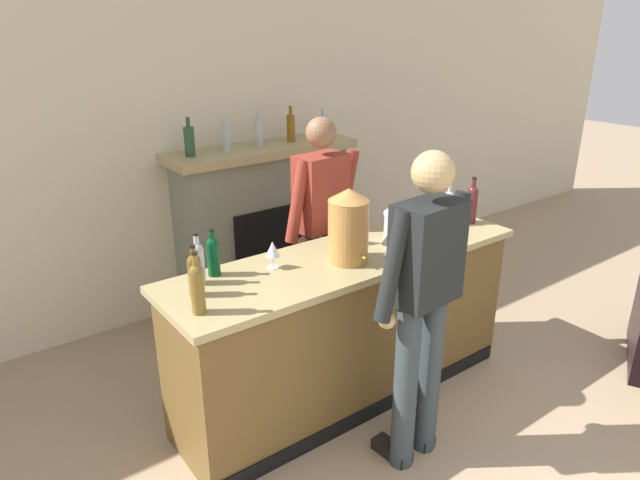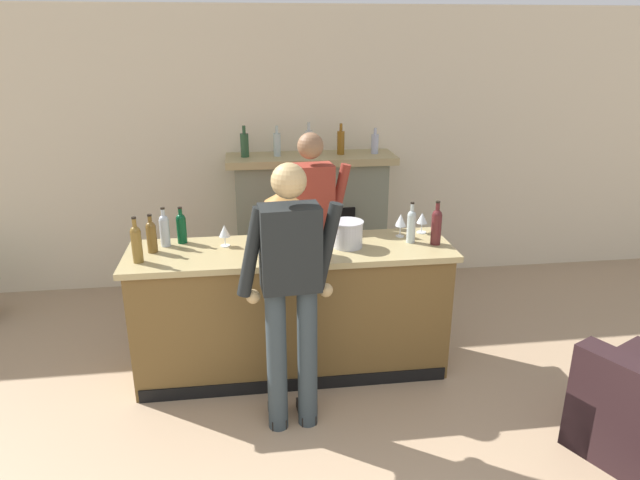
{
  "view_description": "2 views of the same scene",
  "coord_description": "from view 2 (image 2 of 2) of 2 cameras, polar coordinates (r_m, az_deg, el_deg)",
  "views": [
    {
      "loc": [
        -1.83,
        0.19,
        2.36
      ],
      "look_at": [
        0.12,
        2.82,
        1.08
      ],
      "focal_mm": 32.0,
      "sensor_mm": 36.0,
      "label": 1
    },
    {
      "loc": [
        -0.08,
        -1.21,
        2.47
      ],
      "look_at": [
        0.47,
        2.83,
        1.0
      ],
      "focal_mm": 32.0,
      "sensor_mm": 36.0,
      "label": 2
    }
  ],
  "objects": [
    {
      "name": "wine_bottle_riesling_slim",
      "position": [
        4.28,
        9.12,
        1.51
      ],
      "size": [
        0.06,
        0.06,
        0.31
      ],
      "color": "#A9B9B9",
      "rests_on": "bar_counter"
    },
    {
      "name": "wine_bottle_burgundy_dark",
      "position": [
        4.34,
        -13.7,
        1.29
      ],
      "size": [
        0.07,
        0.07,
        0.28
      ],
      "color": "#083F20",
      "rests_on": "bar_counter"
    },
    {
      "name": "wine_bottle_rose_blush",
      "position": [
        4.2,
        -16.5,
        0.45
      ],
      "size": [
        0.07,
        0.07,
        0.28
      ],
      "color": "brown",
      "rests_on": "bar_counter"
    },
    {
      "name": "person_customer",
      "position": [
        3.53,
        -2.95,
        -4.97
      ],
      "size": [
        0.66,
        0.32,
        1.79
      ],
      "color": "#2F3A3E",
      "rests_on": "ground_plane"
    },
    {
      "name": "wine_glass_front_right",
      "position": [
        4.51,
        10.17,
        2.1
      ],
      "size": [
        0.08,
        0.08,
        0.16
      ],
      "color": "silver",
      "rests_on": "bar_counter"
    },
    {
      "name": "wine_bottle_port_short",
      "position": [
        4.3,
        -15.29,
        1.08
      ],
      "size": [
        0.07,
        0.07,
        0.29
      ],
      "color": "#A9B5C0",
      "rests_on": "bar_counter"
    },
    {
      "name": "ice_bucket_steel",
      "position": [
        4.15,
        2.79,
        0.61
      ],
      "size": [
        0.23,
        0.23,
        0.2
      ],
      "color": "silver",
      "rests_on": "bar_counter"
    },
    {
      "name": "wine_bottle_merlot_tall",
      "position": [
        4.04,
        -17.88,
        -0.23
      ],
      "size": [
        0.07,
        0.07,
        0.32
      ],
      "color": "brown",
      "rests_on": "bar_counter"
    },
    {
      "name": "copper_dispenser",
      "position": [
        4.01,
        -3.79,
        1.82
      ],
      "size": [
        0.24,
        0.28,
        0.45
      ],
      "color": "#BE8241",
      "rests_on": "bar_counter"
    },
    {
      "name": "fireplace_stone",
      "position": [
        5.75,
        -0.91,
        1.88
      ],
      "size": [
        1.63,
        0.52,
        1.69
      ],
      "color": "gray",
      "rests_on": "ground_plane"
    },
    {
      "name": "wine_bottle_chardonnay_pale",
      "position": [
        4.27,
        11.57,
        1.46
      ],
      "size": [
        0.08,
        0.08,
        0.33
      ],
      "color": "#4F1D1E",
      "rests_on": "bar_counter"
    },
    {
      "name": "wine_glass_back_row",
      "position": [
        4.21,
        -9.52,
        0.85
      ],
      "size": [
        0.08,
        0.08,
        0.16
      ],
      "color": "silver",
      "rests_on": "bar_counter"
    },
    {
      "name": "person_bartender",
      "position": [
        4.71,
        -0.91,
        1.27
      ],
      "size": [
        0.66,
        0.33,
        1.75
      ],
      "color": "#2C251F",
      "rests_on": "ground_plane"
    },
    {
      "name": "bar_counter",
      "position": [
        4.35,
        -2.81,
        -7.03
      ],
      "size": [
        2.37,
        0.67,
        1.01
      ],
      "color": "brown",
      "rests_on": "ground_plane"
    },
    {
      "name": "wall_back_panel",
      "position": [
        5.8,
        -6.87,
        8.78
      ],
      "size": [
        12.0,
        0.07,
        2.75
      ],
      "color": "beige",
      "rests_on": "ground_plane"
    },
    {
      "name": "wine_glass_by_dispenser",
      "position": [
        3.99,
        -0.12,
        -0.05
      ],
      "size": [
        0.08,
        0.08,
        0.14
      ],
      "color": "silver",
      "rests_on": "bar_counter"
    },
    {
      "name": "wine_glass_near_bucket",
      "position": [
        4.39,
        8.06,
        1.93
      ],
      "size": [
        0.09,
        0.09,
        0.18
      ],
      "color": "silver",
      "rests_on": "bar_counter"
    },
    {
      "name": "wine_glass_front_left",
      "position": [
        4.23,
        -0.87,
        1.18
      ],
      "size": [
        0.07,
        0.07,
        0.16
      ],
      "color": "silver",
      "rests_on": "bar_counter"
    }
  ]
}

